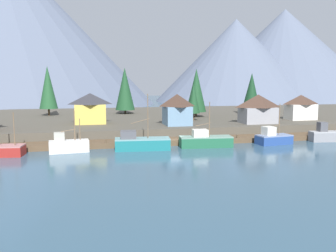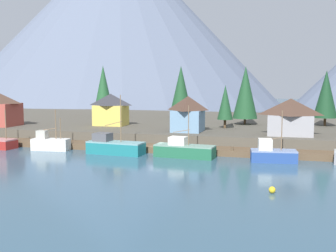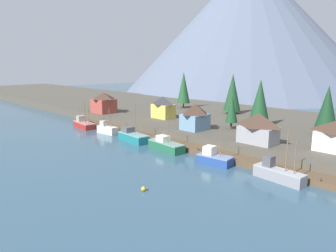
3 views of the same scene
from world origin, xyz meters
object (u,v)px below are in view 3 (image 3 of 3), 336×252
(fishing_boat_white, at_px, (107,129))
(conifer_mid_right, at_px, (232,109))
(house_grey, at_px, (258,128))
(house_blue, at_px, (195,116))
(house_yellow, at_px, (163,107))
(conifer_near_right, at_px, (232,92))
(conifer_mid_left, at_px, (327,107))
(conifer_back_left, at_px, (184,88))
(fishing_boat_green, at_px, (166,145))
(house_white, at_px, (335,136))
(fishing_boat_red, at_px, (84,124))
(fishing_boat_teal, at_px, (133,136))
(house_red, at_px, (104,102))
(conifer_near_left, at_px, (260,100))
(fishing_boat_blue, at_px, (214,158))
(channel_buoy, at_px, (143,189))
(fishing_boat_grey, at_px, (278,174))

(fishing_boat_white, bearing_deg, conifer_mid_right, 29.05)
(house_grey, distance_m, house_blue, 17.62)
(fishing_boat_white, distance_m, house_yellow, 18.33)
(fishing_boat_white, xyz_separation_m, house_grey, (38.55, 10.60, 4.47))
(conifer_near_right, relative_size, conifer_mid_left, 1.14)
(conifer_back_left, bearing_deg, fishing_boat_green, -51.54)
(house_white, bearing_deg, house_blue, -173.78)
(fishing_boat_red, bearing_deg, conifer_back_left, 90.05)
(fishing_boat_teal, distance_m, house_blue, 15.79)
(conifer_mid_left, bearing_deg, conifer_mid_right, -153.78)
(fishing_boat_teal, bearing_deg, house_white, 26.15)
(house_red, height_order, conifer_near_left, conifer_near_left)
(conifer_mid_right, bearing_deg, house_red, -169.70)
(fishing_boat_red, relative_size, conifer_back_left, 0.72)
(house_red, bearing_deg, house_white, 3.49)
(conifer_near_right, bearing_deg, house_blue, -73.61)
(conifer_mid_right, xyz_separation_m, conifer_back_left, (-33.84, 19.12, 2.45))
(fishing_boat_blue, height_order, conifer_mid_left, conifer_mid_left)
(fishing_boat_teal, relative_size, fishing_boat_blue, 1.27)
(house_blue, bearing_deg, house_yellow, 161.34)
(fishing_boat_white, distance_m, channel_buoy, 40.84)
(fishing_boat_blue, height_order, conifer_mid_right, conifer_mid_right)
(house_white, distance_m, conifer_mid_right, 25.34)
(fishing_boat_white, height_order, house_blue, house_blue)
(house_yellow, distance_m, house_white, 48.10)
(fishing_boat_grey, bearing_deg, conifer_back_left, 151.61)
(house_grey, height_order, house_white, house_grey)
(fishing_boat_green, xyz_separation_m, house_grey, (15.47, 11.00, 4.51))
(fishing_boat_red, bearing_deg, channel_buoy, -13.90)
(fishing_boat_white, height_order, conifer_near_left, conifer_near_left)
(conifer_near_left, height_order, conifer_mid_left, conifer_near_left)
(fishing_boat_grey, xyz_separation_m, conifer_back_left, (-55.62, 37.80, 8.69))
(house_blue, bearing_deg, fishing_boat_blue, -38.33)
(house_white, bearing_deg, conifer_near_right, 148.02)
(fishing_boat_red, distance_m, conifer_mid_left, 63.96)
(house_grey, xyz_separation_m, conifer_mid_right, (-11.95, 8.05, 1.79))
(conifer_back_left, bearing_deg, conifer_near_left, -16.97)
(house_blue, bearing_deg, fishing_boat_white, -151.26)
(fishing_boat_red, xyz_separation_m, house_grey, (49.90, 11.12, 4.59))
(fishing_boat_teal, height_order, fishing_boat_blue, fishing_boat_teal)
(fishing_boat_green, height_order, fishing_boat_grey, fishing_boat_grey)
(house_white, xyz_separation_m, conifer_near_left, (-21.93, 11.68, 3.70))
(fishing_boat_white, xyz_separation_m, house_red, (-17.65, 10.61, 4.71))
(fishing_boat_red, xyz_separation_m, fishing_boat_white, (11.35, 0.52, 0.11))
(fishing_boat_blue, bearing_deg, house_grey, 69.78)
(conifer_near_right, bearing_deg, channel_buoy, -67.38)
(conifer_mid_left, bearing_deg, channel_buoy, -100.81)
(fishing_boat_green, distance_m, house_grey, 19.51)
(fishing_boat_white, xyz_separation_m, fishing_boat_blue, (36.07, -0.46, -0.04))
(house_blue, xyz_separation_m, house_red, (-38.60, -0.88, 0.14))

